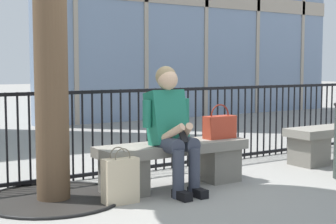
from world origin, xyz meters
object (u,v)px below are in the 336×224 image
Objects in this scene: handbag_on_bench at (220,126)px; shopping_bag at (120,180)px; stone_bench at (173,160)px; seated_person_with_phone at (171,125)px.

handbag_on_bench reaches higher than shopping_bag.
stone_bench is 3.19× the size of shopping_bag.
seated_person_with_phone is 3.33× the size of handbag_on_bench.
seated_person_with_phone is 0.77m from shopping_bag.
seated_person_with_phone is 2.42× the size of shopping_bag.
shopping_bag is (-0.62, -0.12, -0.44)m from seated_person_with_phone.
handbag_on_bench is (0.69, 0.12, -0.07)m from seated_person_with_phone.
seated_person_with_phone is at bearing -170.23° from handbag_on_bench.
stone_bench is 0.41m from seated_person_with_phone.
shopping_bag is at bearing -169.49° from handbag_on_bench.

